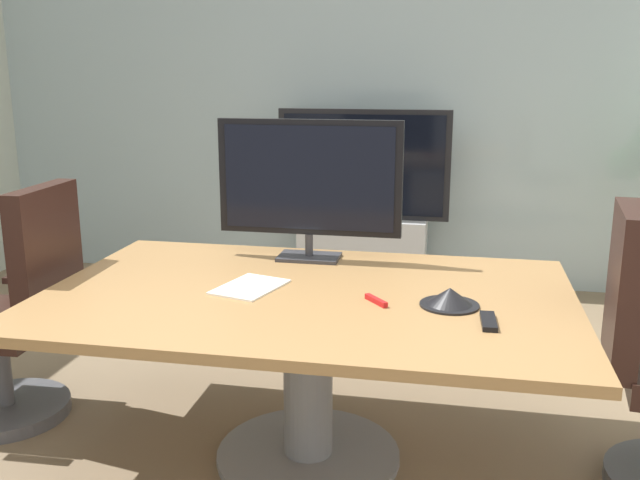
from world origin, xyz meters
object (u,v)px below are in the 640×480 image
tv_monitor (309,181)px  conference_phone (450,298)px  conference_table (308,330)px  office_chair_left (18,325)px  remote_control (488,321)px  wall_display_unit (363,232)px

tv_monitor → conference_phone: 0.91m
conference_table → office_chair_left: bearing=176.4°
conference_table → remote_control: size_ratio=12.13×
wall_display_unit → conference_phone: (0.64, -2.34, 0.31)m
wall_display_unit → remote_control: 2.64m
tv_monitor → remote_control: (0.78, -0.72, -0.35)m
office_chair_left → tv_monitor: 1.47m
remote_control → conference_table: bearing=159.6°
conference_table → wall_display_unit: (-0.09, 2.28, -0.12)m
conference_table → tv_monitor: (-0.10, 0.49, 0.52)m
tv_monitor → conference_phone: tv_monitor is taller
conference_table → tv_monitor: bearing=101.2°
conference_phone → conference_table: bearing=173.6°
wall_display_unit → remote_control: wall_display_unit is taller
conference_table → remote_control: (0.69, -0.23, 0.17)m
tv_monitor → wall_display_unit: (0.01, 1.79, -0.64)m
tv_monitor → remote_control: 1.12m
conference_phone → remote_control: (0.14, -0.16, -0.02)m
tv_monitor → remote_control: bearing=-42.6°
office_chair_left → tv_monitor: size_ratio=1.30×
wall_display_unit → conference_phone: bearing=-74.7°
wall_display_unit → tv_monitor: bearing=-90.2°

